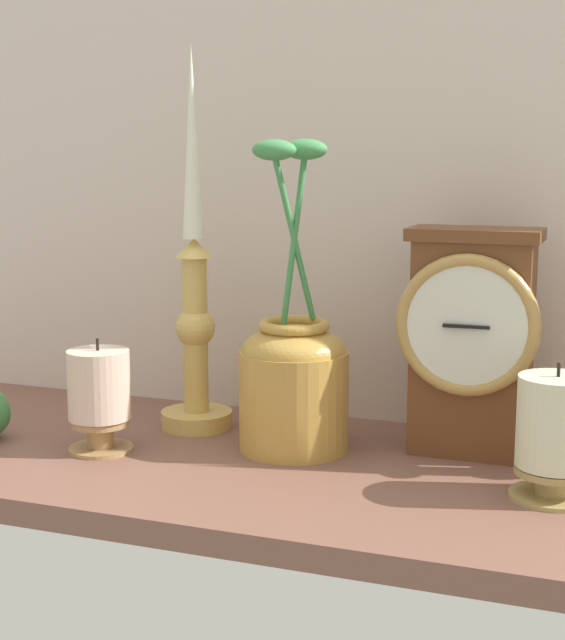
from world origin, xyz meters
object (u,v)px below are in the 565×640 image
(candlestick_tall_left, at_px, (195,303))
(brass_vase_jar, at_px, (294,377))
(pillar_candle_near_clock, at_px, (555,435))
(pillar_candle_front, at_px, (99,396))
(mantel_clock, at_px, (471,339))

(candlestick_tall_left, bearing_deg, brass_vase_jar, -16.54)
(candlestick_tall_left, bearing_deg, pillar_candle_near_clock, -13.31)
(pillar_candle_front, distance_m, pillar_candle_near_clock, 0.44)
(mantel_clock, bearing_deg, candlestick_tall_left, -178.55)
(mantel_clock, bearing_deg, pillar_candle_near_clock, -47.39)
(candlestick_tall_left, distance_m, pillar_candle_near_clock, 0.40)
(brass_vase_jar, xyz_separation_m, pillar_candle_near_clock, (0.26, -0.05, -0.02))
(candlestick_tall_left, relative_size, pillar_candle_front, 3.55)
(pillar_candle_front, xyz_separation_m, pillar_candle_near_clock, (0.44, 0.02, 0.00))
(pillar_candle_near_clock, bearing_deg, mantel_clock, 132.61)
(candlestick_tall_left, bearing_deg, mantel_clock, 1.45)
(mantel_clock, relative_size, pillar_candle_near_clock, 1.87)
(brass_vase_jar, bearing_deg, candlestick_tall_left, 163.46)
(mantel_clock, height_order, pillar_candle_near_clock, mantel_clock)
(pillar_candle_near_clock, bearing_deg, brass_vase_jar, 168.30)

